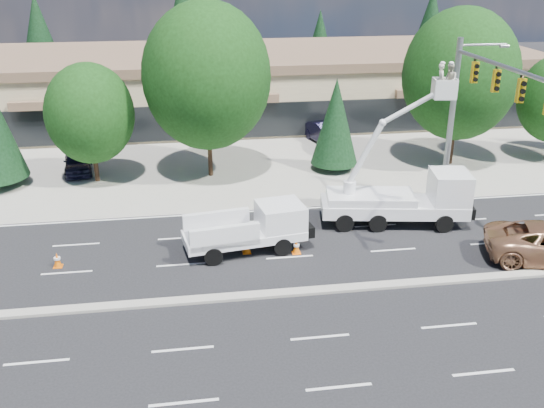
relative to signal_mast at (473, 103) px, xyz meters
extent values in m
plane|color=black|center=(-10.03, -7.04, -6.06)|extent=(140.00, 140.00, 0.00)
cube|color=gray|center=(-10.03, 12.96, -6.05)|extent=(140.00, 22.00, 0.01)
cube|color=gray|center=(-10.03, -7.04, -6.00)|extent=(120.00, 0.55, 0.12)
cube|color=tan|center=(-10.03, 22.96, -3.56)|extent=(50.00, 15.00, 5.00)
cube|color=brown|center=(-10.03, 22.96, -0.91)|extent=(50.40, 15.40, 0.70)
cube|color=black|center=(-10.03, 15.41, -4.56)|extent=(48.00, 0.12, 2.60)
cylinder|color=#332114|center=(-20.03, 7.96, -4.88)|extent=(0.28, 0.28, 2.36)
ellipsoid|color=black|center=(-20.03, 7.96, -1.80)|extent=(5.24, 5.24, 6.03)
cylinder|color=#332114|center=(-13.03, 7.96, -4.32)|extent=(0.28, 0.28, 3.47)
ellipsoid|color=black|center=(-13.03, 7.96, 0.21)|extent=(7.71, 7.71, 8.87)
cylinder|color=#332114|center=(-5.03, 7.96, -5.66)|extent=(0.26, 0.26, 0.80)
cone|color=black|center=(-5.03, 7.96, -2.86)|extent=(3.02, 3.02, 5.51)
cylinder|color=#332114|center=(2.97, 7.96, -4.41)|extent=(0.28, 0.28, 3.29)
ellipsoid|color=black|center=(2.97, 7.96, -0.12)|extent=(7.31, 7.31, 8.40)
cylinder|color=#332114|center=(-28.03, 34.96, -5.66)|extent=(0.26, 0.26, 0.80)
cone|color=black|center=(-28.03, 34.96, -0.90)|extent=(4.88, 4.88, 8.91)
cylinder|color=#332114|center=(-14.03, 34.96, -5.66)|extent=(0.26, 0.26, 0.80)
cone|color=black|center=(-14.03, 34.96, 0.00)|extent=(5.73, 5.73, 10.47)
cylinder|color=#332114|center=(-0.03, 34.96, -5.66)|extent=(0.26, 0.26, 0.80)
cone|color=black|center=(-0.03, 34.96, -1.92)|extent=(3.91, 3.91, 7.15)
cylinder|color=#332114|center=(11.97, 34.96, -5.66)|extent=(0.26, 0.26, 0.80)
cone|color=black|center=(11.97, 34.96, -0.77)|extent=(5.00, 5.00, 9.13)
cylinder|color=gray|center=(-0.03, 2.16, -1.56)|extent=(0.32, 0.32, 9.00)
cylinder|color=gray|center=(-0.03, -2.84, 2.24)|extent=(0.20, 10.00, 0.20)
cylinder|color=gray|center=(1.27, 2.16, 2.54)|extent=(2.60, 0.12, 0.12)
cube|color=gold|center=(-0.03, 0.16, 1.49)|extent=(0.32, 0.22, 1.05)
cube|color=gold|center=(-0.03, -2.04, 1.49)|extent=(0.32, 0.22, 1.05)
cube|color=gold|center=(-0.03, -4.24, 1.49)|extent=(0.32, 0.22, 1.05)
cube|color=white|center=(-12.03, -2.84, -5.26)|extent=(5.89, 2.91, 0.42)
cube|color=white|center=(-10.26, -2.57, -4.60)|extent=(2.35, 2.31, 1.41)
cube|color=black|center=(-9.66, -2.48, -4.41)|extent=(0.35, 1.78, 0.94)
cube|color=white|center=(-13.28, -2.13, -4.79)|extent=(3.20, 0.77, 1.03)
cube|color=white|center=(-13.01, -3.90, -4.79)|extent=(3.20, 0.77, 1.03)
cube|color=white|center=(-4.06, -0.84, -5.13)|extent=(7.69, 3.42, 0.65)
cube|color=white|center=(-1.32, -1.30, -4.15)|extent=(2.19, 2.46, 1.86)
cube|color=black|center=(-0.63, -1.42, -4.02)|extent=(0.38, 1.84, 1.11)
cube|color=white|center=(-5.25, -0.65, -4.62)|extent=(4.74, 2.84, 0.46)
cylinder|color=white|center=(-6.35, -0.46, -4.11)|extent=(0.65, 0.65, 0.74)
cube|color=white|center=(-2.13, -1.17, 1.03)|extent=(1.14, 0.99, 1.00)
imported|color=beige|center=(-2.34, -1.13, 1.40)|extent=(0.47, 0.64, 1.60)
imported|color=beige|center=(-1.93, -1.20, 1.40)|extent=(0.73, 0.87, 1.60)
ellipsoid|color=white|center=(-2.34, -1.13, 2.21)|extent=(0.24, 0.24, 0.17)
ellipsoid|color=white|center=(-1.93, -1.20, 2.21)|extent=(0.24, 0.24, 0.17)
cube|color=#EC6307|center=(-20.50, -3.20, -6.04)|extent=(0.40, 0.40, 0.03)
cone|color=#EC6307|center=(-20.50, -3.20, -5.71)|extent=(0.36, 0.36, 0.70)
cylinder|color=white|center=(-20.50, -3.20, -5.64)|extent=(0.29, 0.29, 0.10)
cube|color=#EC6307|center=(-11.95, -3.09, -6.04)|extent=(0.40, 0.40, 0.03)
cone|color=#EC6307|center=(-11.95, -3.09, -5.71)|extent=(0.36, 0.36, 0.70)
cylinder|color=white|center=(-11.95, -3.09, -5.64)|extent=(0.29, 0.29, 0.10)
cube|color=#EC6307|center=(-9.65, -3.47, -6.04)|extent=(0.40, 0.40, 0.03)
cone|color=#EC6307|center=(-9.65, -3.47, -5.71)|extent=(0.36, 0.36, 0.70)
cylinder|color=white|center=(-9.65, -3.47, -5.64)|extent=(0.29, 0.29, 0.10)
imported|color=black|center=(-21.42, 9.91, -5.34)|extent=(2.25, 4.39, 1.43)
imported|color=black|center=(-4.19, 13.73, -5.29)|extent=(2.81, 4.93, 1.54)
camera|label=1|loc=(-14.52, -28.43, 7.00)|focal=40.00mm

